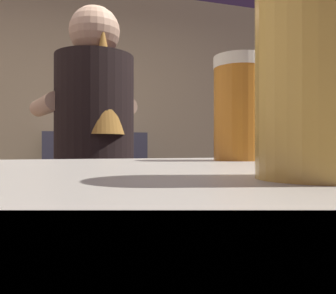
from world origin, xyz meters
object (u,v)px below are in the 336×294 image
at_px(mixing_bowl, 12,179).
at_px(bottle_vinegar, 124,126).
at_px(pint_glass_near, 323,66).
at_px(knife_block, 243,160).
at_px(bottle_olive_oil, 113,122).
at_px(pint_glass_far, 239,109).
at_px(chefs_knife, 137,180).
at_px(bartender, 95,170).

distance_m(mixing_bowl, bottle_vinegar, 1.60).
xyz_separation_m(pint_glass_near, bottle_vinegar, (0.46, 3.10, 0.17)).
height_order(knife_block, mixing_bowl, knife_block).
bearing_deg(bottle_olive_oil, bottle_vinegar, -16.12).
height_order(mixing_bowl, pint_glass_far, pint_glass_far).
xyz_separation_m(mixing_bowl, chefs_knife, (0.66, -0.01, -0.02)).
xyz_separation_m(bartender, bottle_olive_oil, (0.35, 1.76, 0.34)).
bearing_deg(bartender, chefs_knife, -48.95).
relative_size(pint_glass_near, bottle_vinegar, 0.74).
xyz_separation_m(knife_block, mixing_bowl, (-1.38, -0.06, -0.08)).
bearing_deg(mixing_bowl, bottle_olive_oil, 61.46).
relative_size(knife_block, bottle_olive_oil, 1.07).
distance_m(bartender, bottle_vinegar, 1.81).
bearing_deg(pint_glass_near, bottle_vinegar, 81.50).
distance_m(pint_glass_far, bottle_vinegar, 2.85).
bearing_deg(pint_glass_near, mixing_bowl, 101.55).
xyz_separation_m(chefs_knife, bottle_vinegar, (0.17, 1.32, 0.39)).
relative_size(bartender, pint_glass_far, 11.33).
height_order(knife_block, chefs_knife, knife_block).
height_order(knife_block, pint_glass_far, pint_glass_far).
relative_size(knife_block, chefs_knife, 1.19).
xyz_separation_m(pint_glass_near, bottle_olive_oil, (0.37, 3.13, 0.20)).
bearing_deg(bottle_olive_oil, pint_glass_near, -96.66).
distance_m(bartender, chefs_knife, 0.50).
distance_m(knife_block, mixing_bowl, 1.38).
height_order(bartender, bottle_olive_oil, bartender).
height_order(bottle_vinegar, bottle_olive_oil, bottle_olive_oil).
height_order(pint_glass_far, bottle_vinegar, bottle_vinegar).
height_order(mixing_bowl, bottle_olive_oil, bottle_olive_oil).
xyz_separation_m(bartender, pint_glass_near, (-0.01, -1.38, 0.14)).
bearing_deg(bottle_vinegar, bartender, -104.62).
bearing_deg(pint_glass_far, mixing_bowl, 107.48).
xyz_separation_m(mixing_bowl, bottle_vinegar, (0.83, 1.32, 0.37)).
height_order(mixing_bowl, chefs_knife, mixing_bowl).
bearing_deg(knife_block, bartender, -154.47).
xyz_separation_m(mixing_bowl, bottle_olive_oil, (0.73, 1.34, 0.41)).
relative_size(mixing_bowl, pint_glass_near, 1.38).
relative_size(knife_block, pint_glass_near, 2.20).
relative_size(chefs_knife, pint_glass_near, 1.85).
height_order(chefs_knife, bottle_vinegar, bottle_vinegar).
height_order(knife_block, bottle_olive_oil, bottle_olive_oil).
height_order(chefs_knife, pint_glass_near, pint_glass_near).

